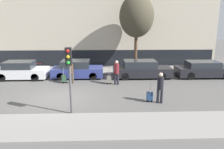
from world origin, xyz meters
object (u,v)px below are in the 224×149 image
at_px(parked_car_2, 141,70).
at_px(parked_bicycle, 36,66).
at_px(parked_car_0, 21,71).
at_px(trolley_left, 64,78).
at_px(pedestrian_center, 117,71).
at_px(traffic_light, 69,67).
at_px(pedestrian_right, 160,86).
at_px(trolley_center, 109,79).
at_px(parked_car_3, 204,70).
at_px(trolley_right, 150,96).
at_px(pedestrian_left, 71,71).
at_px(parked_car_1, 77,70).
at_px(bare_tree_near_crossing, 137,16).

bearing_deg(parked_car_2, parked_bicycle, 164.14).
bearing_deg(parked_car_0, trolley_left, -21.30).
distance_m(pedestrian_center, traffic_light, 5.76).
bearing_deg(pedestrian_center, pedestrian_right, -46.58).
bearing_deg(trolley_center, parked_car_3, 12.58).
bearing_deg(pedestrian_right, parked_bicycle, 156.89).
xyz_separation_m(pedestrian_center, trolley_right, (1.66, -3.48, -0.65)).
height_order(parked_car_3, pedestrian_left, pedestrian_left).
height_order(pedestrian_center, trolley_center, pedestrian_center).
distance_m(parked_car_0, parked_car_2, 9.41).
xyz_separation_m(parked_car_1, pedestrian_center, (3.01, -2.05, 0.34)).
bearing_deg(parked_car_1, parked_car_2, -1.86).
xyz_separation_m(parked_car_2, trolley_left, (-5.87, -1.41, -0.29)).
xyz_separation_m(parked_car_1, trolley_center, (2.47, -1.93, -0.29)).
height_order(parked_car_1, traffic_light, traffic_light).
relative_size(parked_car_1, pedestrian_left, 2.40).
distance_m(parked_car_3, trolley_center, 7.85).
relative_size(pedestrian_right, bare_tree_near_crossing, 0.26).
height_order(parked_car_2, pedestrian_left, pedestrian_left).
height_order(parked_car_1, pedestrian_center, pedestrian_center).
distance_m(parked_bicycle, bare_tree_near_crossing, 9.94).
bearing_deg(pedestrian_right, trolley_right, -179.94).
distance_m(trolley_center, bare_tree_near_crossing, 6.65).
distance_m(trolley_right, bare_tree_near_crossing, 9.06).
bearing_deg(trolley_left, parked_car_0, 158.70).
distance_m(pedestrian_left, pedestrian_center, 3.27).
relative_size(trolley_left, pedestrian_right, 0.66).
relative_size(parked_car_0, trolley_center, 3.43).
height_order(traffic_light, parked_bicycle, traffic_light).
bearing_deg(pedestrian_center, parked_car_2, 54.76).
height_order(parked_car_3, parked_bicycle, parked_car_3).
bearing_deg(trolley_center, parked_car_2, 33.98).
bearing_deg(trolley_right, pedestrian_left, 141.76).
height_order(parked_car_3, bare_tree_near_crossing, bare_tree_near_crossing).
relative_size(parked_car_1, parked_car_2, 0.87).
bearing_deg(trolley_center, parked_bicycle, 146.10).
distance_m(parked_car_3, trolley_right, 7.62).
relative_size(pedestrian_right, trolley_right, 1.56).
bearing_deg(parked_car_1, parked_car_0, -177.47).
distance_m(parked_car_3, bare_tree_near_crossing, 7.12).
distance_m(parked_car_3, pedestrian_center, 7.36).
distance_m(parked_car_1, pedestrian_center, 3.66).
bearing_deg(bare_tree_near_crossing, pedestrian_center, -113.90).
relative_size(pedestrian_left, trolley_left, 1.44).
relative_size(trolley_center, trolley_right, 1.03).
distance_m(pedestrian_center, pedestrian_right, 4.26).
relative_size(parked_car_1, bare_tree_near_crossing, 0.61).
bearing_deg(parked_car_0, pedestrian_left, -19.90).
xyz_separation_m(parked_car_1, trolley_right, (4.67, -5.53, -0.31)).
height_order(parked_car_0, trolley_right, parked_car_0).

